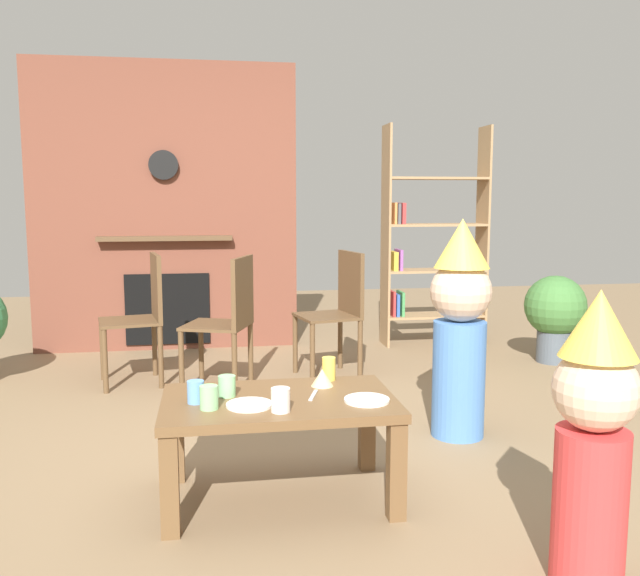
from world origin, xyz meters
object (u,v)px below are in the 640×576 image
at_px(bookshelf, 428,245).
at_px(paper_plate_rear, 249,405).
at_px(dining_chair_left, 143,310).
at_px(paper_plate_front, 367,400).
at_px(coffee_table, 279,415).
at_px(paper_cup_near_left, 329,369).
at_px(dining_chair_right, 339,306).
at_px(child_with_cone_hat, 593,432).
at_px(dining_chair_middle, 230,315).
at_px(paper_cup_near_right, 227,386).
at_px(paper_cup_far_right, 281,400).
at_px(potted_plant_tall, 555,311).
at_px(paper_cup_center, 209,397).
at_px(birthday_cake_slice, 322,378).
at_px(paper_cup_far_left, 196,392).
at_px(child_in_pink, 460,323).

xyz_separation_m(bookshelf, paper_plate_rear, (-1.74, -3.02, -0.43)).
bearing_deg(dining_chair_left, paper_plate_front, 106.60).
bearing_deg(coffee_table, paper_cup_near_left, 43.98).
relative_size(bookshelf, dining_chair_right, 2.11).
bearing_deg(child_with_cone_hat, dining_chair_middle, -25.73).
distance_m(child_with_cone_hat, dining_chair_right, 2.80).
relative_size(paper_cup_near_right, paper_cup_far_right, 0.94).
bearing_deg(paper_plate_front, potted_plant_tall, 47.45).
bearing_deg(coffee_table, paper_plate_front, -16.69).
height_order(bookshelf, paper_cup_center, bookshelf).
distance_m(paper_cup_near_left, dining_chair_middle, 1.51).
bearing_deg(child_with_cone_hat, paper_cup_near_left, -16.38).
bearing_deg(birthday_cake_slice, child_with_cone_hat, -52.70).
height_order(coffee_table, paper_cup_far_left, paper_cup_far_left).
relative_size(paper_cup_near_right, birthday_cake_slice, 0.89).
height_order(child_with_cone_hat, dining_chair_left, child_with_cone_hat).
bearing_deg(paper_cup_near_right, potted_plant_tall, 38.18).
bearing_deg(dining_chair_left, bookshelf, -169.21).
distance_m(paper_cup_far_right, paper_plate_rear, 0.15).
distance_m(paper_cup_center, birthday_cake_slice, 0.56).
xyz_separation_m(paper_cup_near_left, paper_cup_far_left, (-0.60, -0.26, -0.01)).
xyz_separation_m(bookshelf, paper_cup_near_right, (-1.83, -2.87, -0.39)).
height_order(coffee_table, dining_chair_middle, dining_chair_middle).
relative_size(paper_cup_far_left, dining_chair_right, 0.10).
height_order(paper_cup_near_left, birthday_cake_slice, paper_cup_near_left).
height_order(paper_cup_far_left, dining_chair_middle, dining_chair_middle).
distance_m(paper_plate_front, child_in_pink, 1.01).
bearing_deg(paper_plate_rear, paper_cup_center, -175.57).
bearing_deg(paper_cup_center, paper_cup_near_left, 32.98).
relative_size(paper_cup_near_right, dining_chair_left, 0.10).
height_order(paper_cup_far_left, paper_plate_front, paper_cup_far_left).
bearing_deg(paper_cup_far_right, dining_chair_middle, 94.34).
xyz_separation_m(paper_cup_far_left, birthday_cake_slice, (0.55, 0.17, -0.01)).
height_order(bookshelf, paper_plate_rear, bookshelf).
relative_size(birthday_cake_slice, child_in_pink, 0.09).
bearing_deg(paper_cup_near_right, paper_plate_front, -16.15).
bearing_deg(dining_chair_right, dining_chair_left, -12.73).
height_order(bookshelf, dining_chair_left, bookshelf).
bearing_deg(paper_cup_far_right, paper_cup_center, 164.05).
height_order(bookshelf, child_with_cone_hat, bookshelf).
bearing_deg(paper_cup_center, dining_chair_right, 66.06).
bearing_deg(paper_cup_center, paper_plate_rear, 4.43).
distance_m(child_in_pink, potted_plant_tall, 2.00).
bearing_deg(paper_cup_near_left, paper_cup_far_right, -121.74).
relative_size(child_with_cone_hat, dining_chair_right, 1.10).
height_order(paper_plate_rear, birthday_cake_slice, birthday_cake_slice).
height_order(paper_plate_rear, dining_chair_middle, dining_chair_middle).
height_order(coffee_table, child_with_cone_hat, child_with_cone_hat).
bearing_deg(paper_cup_far_left, child_with_cone_hat, -31.73).
bearing_deg(paper_cup_near_left, dining_chair_middle, 105.81).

